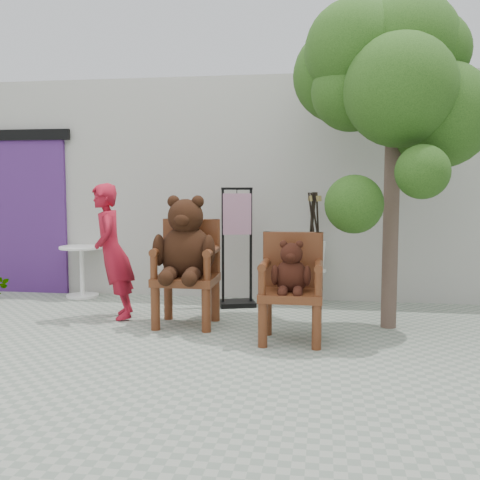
{
  "coord_description": "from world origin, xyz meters",
  "views": [
    {
      "loc": [
        1.23,
        -4.92,
        1.53
      ],
      "look_at": [
        0.33,
        1.06,
        0.95
      ],
      "focal_mm": 42.0,
      "sensor_mm": 36.0,
      "label": 1
    }
  ],
  "objects": [
    {
      "name": "stool_bucket",
      "position": [
        1.1,
        2.35,
        0.64
      ],
      "size": [
        0.32,
        0.32,
        1.45
      ],
      "rotation": [
        0.0,
        0.0,
        -0.05
      ],
      "color": "white",
      "rests_on": "ground"
    },
    {
      "name": "cafe_table",
      "position": [
        -2.08,
        2.35,
        0.44
      ],
      "size": [
        0.6,
        0.6,
        0.7
      ],
      "rotation": [
        0.0,
        0.0,
        0.18
      ],
      "color": "white",
      "rests_on": "ground"
    },
    {
      "name": "chair_big",
      "position": [
        -0.26,
        1.01,
        0.81
      ],
      "size": [
        0.69,
        0.75,
        1.43
      ],
      "color": "#4B2210",
      "rests_on": "ground"
    },
    {
      "name": "back_wall",
      "position": [
        0.0,
        3.1,
        1.5
      ],
      "size": [
        9.0,
        1.0,
        3.0
      ],
      "primitive_type": "cube",
      "color": "#AEACA3",
      "rests_on": "ground"
    },
    {
      "name": "display_stand",
      "position": [
        0.14,
        2.08,
        0.58
      ],
      "size": [
        0.54,
        0.47,
        1.51
      ],
      "rotation": [
        0.0,
        0.0,
        0.31
      ],
      "color": "black",
      "rests_on": "ground"
    },
    {
      "name": "chair_small",
      "position": [
        0.92,
        0.56,
        0.62
      ],
      "size": [
        0.61,
        0.56,
        1.07
      ],
      "color": "#4B2210",
      "rests_on": "ground"
    },
    {
      "name": "tree",
      "position": [
        1.89,
        1.3,
        2.64
      ],
      "size": [
        2.11,
        1.9,
        3.56
      ],
      "rotation": [
        0.0,
        0.0,
        -0.2
      ],
      "color": "#453329",
      "rests_on": "ground"
    },
    {
      "name": "ground_plane",
      "position": [
        0.0,
        0.0,
        0.0
      ],
      "size": [
        60.0,
        60.0,
        0.0
      ],
      "primitive_type": "plane",
      "color": "gray",
      "rests_on": "ground"
    },
    {
      "name": "person",
      "position": [
        -1.17,
        1.19,
        0.78
      ],
      "size": [
        0.54,
        0.66,
        1.56
      ],
      "primitive_type": "imported",
      "rotation": [
        0.0,
        0.0,
        -1.23
      ],
      "color": "maroon",
      "rests_on": "ground"
    },
    {
      "name": "doorway",
      "position": [
        -3.0,
        2.58,
        1.16
      ],
      "size": [
        1.4,
        0.11,
        2.33
      ],
      "color": "#492266",
      "rests_on": "ground"
    }
  ]
}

